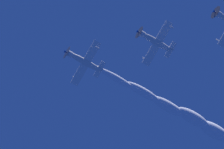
{
  "coord_description": "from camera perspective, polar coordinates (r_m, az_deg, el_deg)",
  "views": [
    {
      "loc": [
        -26.47,
        -33.28,
        1.57
      ],
      "look_at": [
        2.64,
        -2.63,
        93.84
      ],
      "focal_mm": 77.99,
      "sensor_mm": 36.0,
      "label": 1
    }
  ],
  "objects": [
    {
      "name": "smoke_trail_lead",
      "position": [
        109.24,
        10.39,
        -5.61
      ],
      "size": [
        39.9,
        11.29,
        4.25
      ],
      "color": "white"
    },
    {
      "name": "airplane_lead",
      "position": [
        99.51,
        -3.34,
        1.56
      ],
      "size": [
        9.06,
        9.76,
        3.55
      ],
      "color": "silver"
    },
    {
      "name": "airplane_left_wingman",
      "position": [
        99.83,
        5.1,
        3.88
      ],
      "size": [
        9.07,
        9.79,
        3.45
      ],
      "color": "silver"
    }
  ]
}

